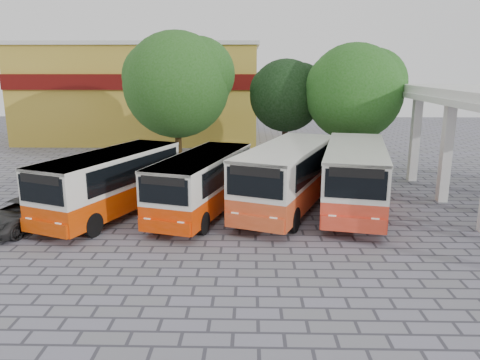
{
  "coord_description": "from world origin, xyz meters",
  "views": [
    {
      "loc": [
        -1.48,
        -15.93,
        6.4
      ],
      "look_at": [
        -1.92,
        4.15,
        1.5
      ],
      "focal_mm": 35.0,
      "sensor_mm": 36.0,
      "label": 1
    }
  ],
  "objects_px": {
    "bus_far_left": "(111,180)",
    "parked_car": "(20,214)",
    "bus_centre_left": "(202,181)",
    "bus_far_right": "(355,174)",
    "bus_centre_right": "(287,174)"
  },
  "relations": [
    {
      "from": "bus_far_left",
      "to": "parked_car",
      "type": "bearing_deg",
      "value": -128.94
    },
    {
      "from": "bus_far_left",
      "to": "bus_centre_left",
      "type": "xyz_separation_m",
      "value": [
        3.95,
        0.23,
        -0.07
      ]
    },
    {
      "from": "bus_far_right",
      "to": "parked_car",
      "type": "distance_m",
      "value": 14.29
    },
    {
      "from": "bus_centre_right",
      "to": "bus_far_right",
      "type": "bearing_deg",
      "value": 22.52
    },
    {
      "from": "bus_centre_right",
      "to": "bus_far_left",
      "type": "bearing_deg",
      "value": -152.08
    },
    {
      "from": "bus_far_left",
      "to": "bus_centre_right",
      "type": "bearing_deg",
      "value": 28.88
    },
    {
      "from": "bus_far_left",
      "to": "bus_centre_right",
      "type": "height_order",
      "value": "bus_centre_right"
    },
    {
      "from": "bus_centre_left",
      "to": "bus_far_right",
      "type": "height_order",
      "value": "bus_far_right"
    },
    {
      "from": "bus_centre_left",
      "to": "parked_car",
      "type": "xyz_separation_m",
      "value": [
        -7.2,
        -2.01,
        -0.95
      ]
    },
    {
      "from": "bus_centre_left",
      "to": "bus_far_right",
      "type": "relative_size",
      "value": 0.9
    },
    {
      "from": "bus_centre_right",
      "to": "bus_far_right",
      "type": "distance_m",
      "value": 3.03
    },
    {
      "from": "bus_centre_left",
      "to": "parked_car",
      "type": "height_order",
      "value": "bus_centre_left"
    },
    {
      "from": "bus_centre_right",
      "to": "parked_car",
      "type": "relative_size",
      "value": 2.09
    },
    {
      "from": "bus_centre_right",
      "to": "parked_car",
      "type": "distance_m",
      "value": 11.33
    },
    {
      "from": "bus_far_right",
      "to": "parked_car",
      "type": "xyz_separation_m",
      "value": [
        -13.99,
        -2.72,
        -1.13
      ]
    }
  ]
}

